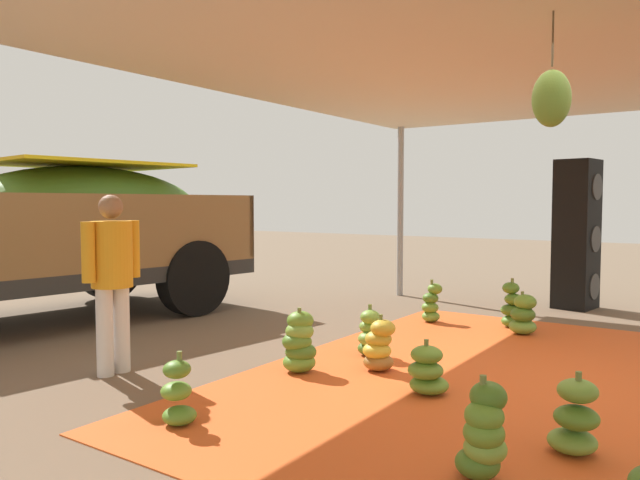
# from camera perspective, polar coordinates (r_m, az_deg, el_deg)

# --- Properties ---
(ground_plane) EXTENTS (40.00, 40.00, 0.00)m
(ground_plane) POSITION_cam_1_polar(r_m,az_deg,el_deg) (6.70, -5.35, -9.42)
(ground_plane) COLOR brown
(tarp_orange) EXTENTS (5.59, 4.73, 0.01)m
(tarp_orange) POSITION_cam_1_polar(r_m,az_deg,el_deg) (5.36, 20.82, -12.89)
(tarp_orange) COLOR #E05B23
(tarp_orange) RESTS_ON ground
(tent_canopy) EXTENTS (8.00, 7.00, 2.76)m
(tent_canopy) POSITION_cam_1_polar(r_m,az_deg,el_deg) (5.26, 22.44, 16.28)
(tent_canopy) COLOR #9EA0A5
(tent_canopy) RESTS_ON ground
(banana_bunch_0) EXTENTS (0.35, 0.32, 0.50)m
(banana_bunch_0) POSITION_cam_1_polar(r_m,az_deg,el_deg) (6.01, 4.67, -8.76)
(banana_bunch_0) COLOR #477523
(banana_bunch_0) RESTS_ON tarp_orange
(banana_bunch_2) EXTENTS (0.38, 0.39, 0.50)m
(banana_bunch_2) POSITION_cam_1_polar(r_m,az_deg,el_deg) (4.05, 22.72, -15.22)
(banana_bunch_2) COLOR #6B9E38
(banana_bunch_2) RESTS_ON tarp_orange
(banana_bunch_3) EXTENTS (0.33, 0.34, 0.57)m
(banana_bunch_3) POSITION_cam_1_polar(r_m,az_deg,el_deg) (3.53, 15.01, -17.14)
(banana_bunch_3) COLOR #477523
(banana_bunch_3) RESTS_ON tarp_orange
(banana_bunch_4) EXTENTS (0.38, 0.39, 0.56)m
(banana_bunch_4) POSITION_cam_1_polar(r_m,az_deg,el_deg) (5.45, -1.94, -9.63)
(banana_bunch_4) COLOR #60932D
(banana_bunch_4) RESTS_ON tarp_orange
(banana_bunch_5) EXTENTS (0.31, 0.31, 0.53)m
(banana_bunch_5) POSITION_cam_1_polar(r_m,az_deg,el_deg) (7.77, 10.36, -5.91)
(banana_bunch_5) COLOR #6B9E38
(banana_bunch_5) RESTS_ON tarp_orange
(banana_bunch_6) EXTENTS (0.32, 0.34, 0.59)m
(banana_bunch_6) POSITION_cam_1_polar(r_m,az_deg,el_deg) (7.68, 17.45, -5.93)
(banana_bunch_6) COLOR #518428
(banana_bunch_6) RESTS_ON tarp_orange
(banana_bunch_7) EXTENTS (0.43, 0.43, 0.43)m
(banana_bunch_7) POSITION_cam_1_polar(r_m,az_deg,el_deg) (4.91, 9.98, -12.02)
(banana_bunch_7) COLOR #60932D
(banana_bunch_7) RESTS_ON tarp_orange
(banana_bunch_8) EXTENTS (0.38, 0.38, 0.50)m
(banana_bunch_8) POSITION_cam_1_polar(r_m,az_deg,el_deg) (5.51, 5.53, -9.88)
(banana_bunch_8) COLOR #996628
(banana_bunch_8) RESTS_ON tarp_orange
(banana_bunch_9) EXTENTS (0.32, 0.32, 0.49)m
(banana_bunch_9) POSITION_cam_1_polar(r_m,az_deg,el_deg) (4.33, -13.15, -13.88)
(banana_bunch_9) COLOR #518428
(banana_bunch_9) RESTS_ON tarp_orange
(banana_bunch_10) EXTENTS (0.38, 0.38, 0.49)m
(banana_bunch_10) POSITION_cam_1_polar(r_m,az_deg,el_deg) (7.31, 18.46, -6.73)
(banana_bunch_10) COLOR #6B9E38
(banana_bunch_10) RESTS_ON tarp_orange
(worker_0) EXTENTS (0.57, 0.35, 1.56)m
(worker_0) POSITION_cam_1_polar(r_m,az_deg,el_deg) (5.59, -18.85, -2.66)
(worker_0) COLOR silver
(worker_0) RESTS_ON ground
(speaker_stack) EXTENTS (0.64, 0.58, 2.10)m
(speaker_stack) POSITION_cam_1_polar(r_m,az_deg,el_deg) (9.36, 22.85, 0.49)
(speaker_stack) COLOR black
(speaker_stack) RESTS_ON ground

